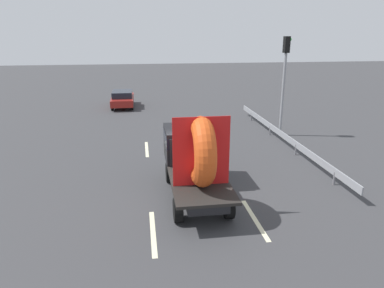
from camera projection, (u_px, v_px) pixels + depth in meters
name	position (u px, v px, depth m)	size (l,w,h in m)	color
ground_plane	(198.00, 196.00, 13.52)	(120.00, 120.00, 0.00)	#38383A
flatbed_truck	(194.00, 153.00, 13.30)	(2.02, 5.29, 3.39)	black
distant_sedan	(123.00, 98.00, 29.40)	(1.77, 4.13, 1.35)	black
traffic_light	(285.00, 72.00, 20.38)	(0.42, 0.36, 5.75)	gray
guardrail	(282.00, 135.00, 19.63)	(0.10, 14.93, 0.71)	gray
lane_dash_left_near	(153.00, 233.00, 11.02)	(2.68, 0.16, 0.01)	beige
lane_dash_left_far	(147.00, 149.00, 18.91)	(2.57, 0.16, 0.01)	beige
lane_dash_right_near	(255.00, 219.00, 11.82)	(2.74, 0.16, 0.01)	beige
lane_dash_right_far	(210.00, 147.00, 19.26)	(2.57, 0.16, 0.01)	beige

